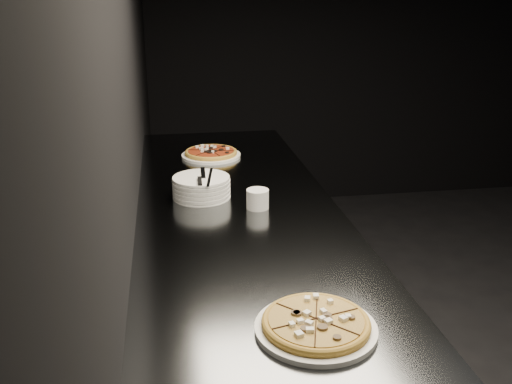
{
  "coord_description": "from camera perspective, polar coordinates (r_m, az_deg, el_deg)",
  "views": [
    {
      "loc": [
        -2.38,
        -1.92,
        1.69
      ],
      "look_at": [
        -2.08,
        -0.07,
        1.02
      ],
      "focal_mm": 40.0,
      "sensor_mm": 36.0,
      "label": 1
    }
  ],
  "objects": [
    {
      "name": "wall_back",
      "position": [
        5.02,
        19.82,
        15.34
      ],
      "size": [
        5.0,
        0.02,
        2.8
      ],
      "primitive_type": "cube",
      "color": "black",
      "rests_on": "floor"
    },
    {
      "name": "counter",
      "position": [
        2.29,
        -1.55,
        -12.69
      ],
      "size": [
        0.74,
        2.44,
        0.92
      ],
      "color": "#585C5F",
      "rests_on": "floor"
    },
    {
      "name": "ramekin",
      "position": [
        2.1,
        0.16,
        -0.65
      ],
      "size": [
        0.08,
        0.08,
        0.07
      ],
      "color": "silver",
      "rests_on": "counter"
    },
    {
      "name": "pizza_tomato",
      "position": [
        2.76,
        -4.51,
        3.88
      ],
      "size": [
        0.3,
        0.3,
        0.03
      ],
      "rotation": [
        0.0,
        0.0,
        -0.23
      ],
      "color": "white",
      "rests_on": "counter"
    },
    {
      "name": "wall_left",
      "position": [
        1.94,
        -12.88,
        10.71
      ],
      "size": [
        0.02,
        5.0,
        2.8
      ],
      "primitive_type": "cube",
      "color": "black",
      "rests_on": "floor"
    },
    {
      "name": "cutlery",
      "position": [
        2.19,
        -5.26,
        1.46
      ],
      "size": [
        0.1,
        0.23,
        0.01
      ],
      "rotation": [
        0.0,
        0.0,
        -0.04
      ],
      "color": "silver",
      "rests_on": "plate_stack"
    },
    {
      "name": "plate_stack",
      "position": [
        2.22,
        -5.48,
        0.5
      ],
      "size": [
        0.22,
        0.22,
        0.08
      ],
      "color": "white",
      "rests_on": "counter"
    },
    {
      "name": "pizza_mushroom",
      "position": [
        1.39,
        6.01,
        -13.02
      ],
      "size": [
        0.31,
        0.31,
        0.03
      ],
      "rotation": [
        0.0,
        0.0,
        0.24
      ],
      "color": "white",
      "rests_on": "counter"
    }
  ]
}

